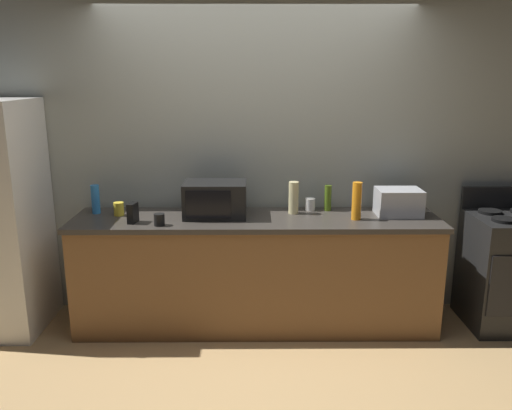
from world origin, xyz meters
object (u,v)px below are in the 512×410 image
(toaster_oven, at_px, (399,202))
(cordless_phone, at_px, (133,213))
(bottle_spray_cleaner, at_px, (96,199))
(mug_white, at_px, (310,204))
(mug_black, at_px, (159,220))
(microwave, at_px, (215,199))
(bottle_dish_soap, at_px, (357,201))
(bottle_hand_soap, at_px, (294,198))
(stove_range, at_px, (507,270))
(mug_yellow, at_px, (119,209))
(bottle_olive_oil, at_px, (328,198))

(toaster_oven, height_order, cordless_phone, toaster_oven)
(toaster_oven, relative_size, bottle_spray_cleaner, 1.48)
(bottle_spray_cleaner, bearing_deg, mug_white, 2.76)
(cordless_phone, bearing_deg, mug_black, -9.13)
(microwave, height_order, bottle_dish_soap, bottle_dish_soap)
(mug_black, bearing_deg, bottle_hand_soap, 18.40)
(stove_range, bearing_deg, mug_yellow, 178.64)
(bottle_hand_soap, bearing_deg, toaster_oven, -4.42)
(bottle_olive_oil, distance_m, mug_white, 0.15)
(toaster_oven, relative_size, mug_white, 3.40)
(cordless_phone, height_order, mug_yellow, cordless_phone)
(stove_range, bearing_deg, bottle_hand_soap, 175.85)
(bottle_dish_soap, distance_m, mug_white, 0.43)
(bottle_hand_soap, bearing_deg, stove_range, -4.15)
(cordless_phone, relative_size, bottle_olive_oil, 0.72)
(bottle_dish_soap, relative_size, mug_black, 3.26)
(cordless_phone, distance_m, mug_white, 1.41)
(bottle_olive_oil, height_order, mug_black, bottle_olive_oil)
(cordless_phone, bearing_deg, mug_white, 25.53)
(bottle_spray_cleaner, relative_size, mug_black, 2.58)
(stove_range, xyz_separation_m, toaster_oven, (-0.88, 0.06, 0.54))
(bottle_olive_oil, height_order, bottle_spray_cleaner, bottle_spray_cleaner)
(bottle_hand_soap, distance_m, bottle_spray_cleaner, 1.57)
(toaster_oven, height_order, bottle_olive_oil, same)
(toaster_oven, distance_m, cordless_phone, 2.04)
(mug_black, bearing_deg, mug_yellow, 142.16)
(bottle_hand_soap, bearing_deg, microwave, -173.02)
(stove_range, xyz_separation_m, bottle_hand_soap, (-1.70, 0.12, 0.57))
(toaster_oven, relative_size, bottle_dish_soap, 1.18)
(microwave, xyz_separation_m, cordless_phone, (-0.60, -0.18, -0.06))
(toaster_oven, xyz_separation_m, bottle_dish_soap, (-0.35, -0.12, 0.04))
(bottle_olive_oil, height_order, mug_yellow, bottle_olive_oil)
(bottle_dish_soap, relative_size, bottle_hand_soap, 1.13)
(bottle_hand_soap, xyz_separation_m, mug_white, (0.14, 0.10, -0.08))
(cordless_phone, relative_size, bottle_hand_soap, 0.59)
(stove_range, bearing_deg, bottle_spray_cleaner, 177.60)
(stove_range, xyz_separation_m, microwave, (-2.32, 0.05, 0.57))
(cordless_phone, bearing_deg, bottle_olive_oil, 23.87)
(toaster_oven, relative_size, bottle_hand_soap, 1.33)
(mug_white, bearing_deg, bottle_spray_cleaner, -177.24)
(cordless_phone, relative_size, bottle_spray_cleaner, 0.65)
(microwave, bearing_deg, stove_range, -1.19)
(bottle_spray_cleaner, height_order, mug_white, bottle_spray_cleaner)
(toaster_oven, xyz_separation_m, mug_yellow, (-2.19, 0.01, -0.05))
(cordless_phone, xyz_separation_m, bottle_olive_oil, (1.50, 0.35, 0.03))
(bottle_spray_cleaner, bearing_deg, microwave, -5.34)
(stove_range, xyz_separation_m, bottle_spray_cleaner, (-3.27, 0.14, 0.55))
(bottle_dish_soap, height_order, mug_yellow, bottle_dish_soap)
(toaster_oven, distance_m, bottle_dish_soap, 0.37)
(cordless_phone, bearing_deg, bottle_spray_cleaner, 153.21)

